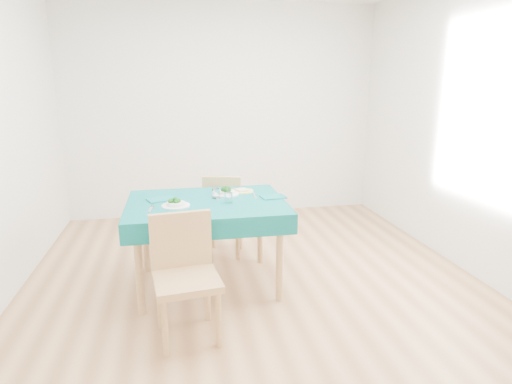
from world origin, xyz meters
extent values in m
cube|color=#96663E|center=(0.00, 0.00, -0.01)|extent=(4.00, 4.50, 0.02)
cube|color=silver|center=(0.00, 2.25, 1.35)|extent=(4.00, 0.02, 2.70)
cube|color=silver|center=(0.00, -2.25, 1.35)|extent=(4.00, 0.02, 2.70)
cube|color=silver|center=(2.00, 0.00, 1.35)|extent=(0.02, 4.50, 2.70)
cube|color=#085A5A|center=(-0.40, 0.12, 0.38)|extent=(1.29, 0.98, 0.76)
cube|color=tan|center=(-0.60, -0.65, 0.54)|extent=(0.48, 0.52, 1.07)
cube|color=tan|center=(-0.17, 0.81, 0.46)|extent=(0.46, 0.49, 0.93)
cube|color=silver|center=(-0.84, -0.02, 0.76)|extent=(0.04, 0.17, 0.00)
cube|color=silver|center=(-0.61, 0.04, 0.76)|extent=(0.07, 0.21, 0.00)
cube|color=silver|center=(-0.29, 0.24, 0.76)|extent=(0.06, 0.18, 0.00)
cube|color=silver|center=(0.03, 0.21, 0.76)|extent=(0.02, 0.21, 0.00)
cube|color=#0B6463|center=(-0.77, 0.23, 0.76)|extent=(0.26, 0.22, 0.01)
cube|color=#0B6463|center=(0.18, 0.13, 0.76)|extent=(0.22, 0.17, 0.01)
cylinder|color=white|center=(-0.31, 0.21, 0.80)|extent=(0.07, 0.07, 0.09)
cylinder|color=white|center=(-0.22, 0.04, 0.80)|extent=(0.07, 0.07, 0.09)
cylinder|color=#C3C962|center=(-0.06, 0.39, 0.76)|extent=(0.21, 0.21, 0.01)
cube|color=beige|center=(-0.06, 0.39, 0.78)|extent=(0.12, 0.12, 0.01)
camera|label=1|loc=(-0.64, -3.32, 1.72)|focal=30.00mm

